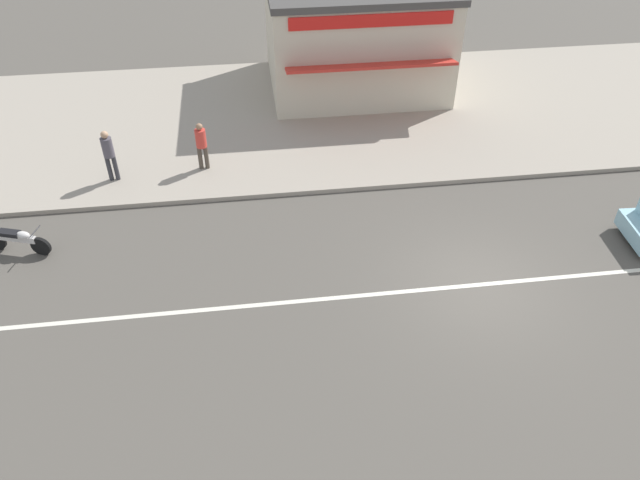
{
  "coord_description": "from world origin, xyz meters",
  "views": [
    {
      "loc": [
        -5.64,
        -11.23,
        11.07
      ],
      "look_at": [
        -3.99,
        1.39,
        0.8
      ],
      "focal_mm": 35.0,
      "sensor_mm": 36.0,
      "label": 1
    }
  ],
  "objects": [
    {
      "name": "motorcycle_0",
      "position": [
        -12.11,
        2.94,
        0.42
      ],
      "size": [
        1.84,
        0.8,
        0.8
      ],
      "color": "black",
      "rests_on": "ground"
    },
    {
      "name": "pedestrian_mid_kerb",
      "position": [
        -7.13,
        6.4,
        1.09
      ],
      "size": [
        0.34,
        0.34,
        1.61
      ],
      "color": "#4C4238",
      "rests_on": "kerb_strip"
    },
    {
      "name": "lane_centre_stripe",
      "position": [
        0.0,
        0.0,
        0.0
      ],
      "size": [
        50.4,
        0.14,
        0.01
      ],
      "primitive_type": "cube",
      "color": "silver",
      "rests_on": "ground"
    },
    {
      "name": "shopfront_corner_warung",
      "position": [
        -1.2,
        12.09,
        2.18
      ],
      "size": [
        6.78,
        6.36,
        4.05
      ],
      "color": "beige",
      "rests_on": "kerb_strip"
    },
    {
      "name": "kerb_strip",
      "position": [
        0.0,
        9.64,
        0.07
      ],
      "size": [
        68.0,
        10.0,
        0.15
      ],
      "primitive_type": "cube",
      "color": "#9E9384",
      "rests_on": "ground"
    },
    {
      "name": "pedestrian_by_shop",
      "position": [
        -9.94,
        6.08,
        1.15
      ],
      "size": [
        0.34,
        0.34,
        1.72
      ],
      "color": "#333338",
      "rests_on": "kerb_strip"
    },
    {
      "name": "ground_plane",
      "position": [
        0.0,
        0.0,
        0.0
      ],
      "size": [
        160.0,
        160.0,
        0.0
      ],
      "primitive_type": "plane",
      "color": "#544F47"
    }
  ]
}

